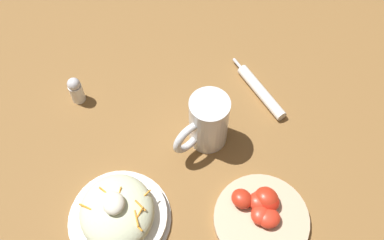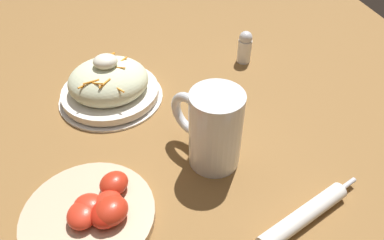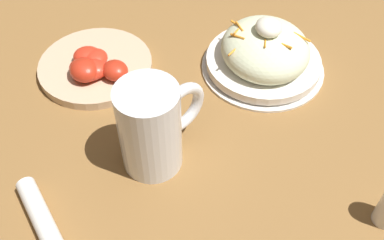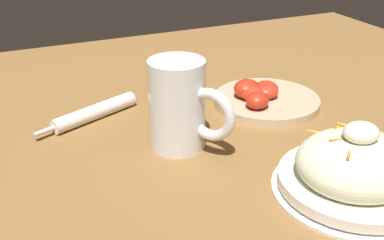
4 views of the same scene
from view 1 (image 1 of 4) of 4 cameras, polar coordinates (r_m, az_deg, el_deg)
The scene contains 6 objects.
ground_plane at distance 0.98m, azimuth -2.81°, elevation -7.93°, with size 1.43×1.43×0.00m, color olive.
salad_plate at distance 0.93m, azimuth -9.52°, elevation -11.78°, with size 0.21×0.21×0.10m.
beer_mug at distance 0.97m, azimuth 1.99°, elevation -0.44°, with size 0.11×0.13×0.14m.
napkin_roll at distance 1.09m, azimuth 8.83°, elevation 3.64°, with size 0.19×0.09×0.03m.
tomato_plate at distance 0.94m, azimuth 8.90°, elevation -11.76°, with size 0.20×0.20×0.05m.
salt_shaker at distance 1.08m, azimuth -14.71°, elevation 3.78°, with size 0.03×0.03×0.08m.
Camera 1 is at (0.39, -0.01, 0.90)m, focal length 41.49 mm.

